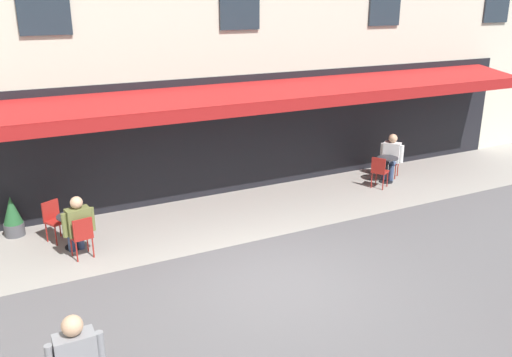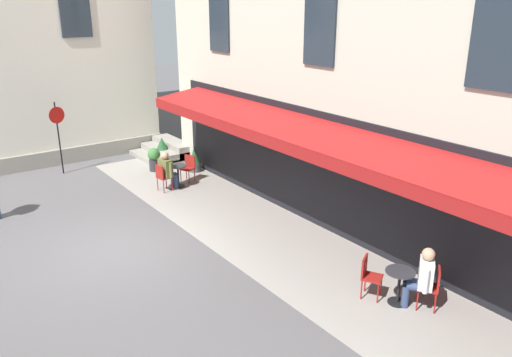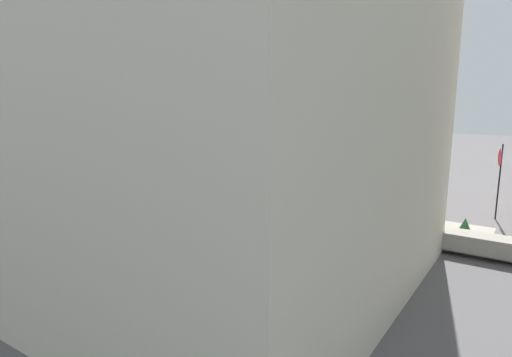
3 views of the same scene
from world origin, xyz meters
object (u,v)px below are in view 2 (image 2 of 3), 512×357
object	(u,v)px
cafe_chair_red_corner_right	(162,175)
no_parking_sign	(58,125)
seated_companion_in_white	(422,276)
potted_plant_mid_terrace	(154,159)
cafe_table_mid_terrace	(399,282)
cafe_table_near_entrance	(178,173)
cafe_chair_red_corner_left	(369,273)
potted_plant_under_sign	(195,159)
cafe_chair_red_by_window	(189,166)
seated_patron_in_olive	(167,169)
potted_plant_entrance_left	(162,148)
cafe_chair_red_facing_street	(432,285)

from	to	relation	value
cafe_chair_red_corner_right	no_parking_sign	world-z (taller)	no_parking_sign
seated_companion_in_white	potted_plant_mid_terrace	distance (m)	11.26
cafe_table_mid_terrace	no_parking_sign	distance (m)	12.99
cafe_table_near_entrance	cafe_chair_red_corner_right	bearing A→B (deg)	98.89
cafe_chair_red_corner_left	potted_plant_under_sign	bearing A→B (deg)	-7.40
cafe_chair_red_corner_right	cafe_chair_red_by_window	bearing A→B (deg)	-71.96
cafe_table_mid_terrace	potted_plant_mid_terrace	bearing A→B (deg)	1.31
cafe_chair_red_by_window	seated_companion_in_white	xyz separation A→B (m)	(-9.50, -0.03, 0.16)
no_parking_sign	potted_plant_mid_terrace	bearing A→B (deg)	-120.51
cafe_chair_red_corner_left	seated_patron_in_olive	bearing A→B (deg)	3.08
cafe_table_near_entrance	potted_plant_entrance_left	xyz separation A→B (m)	(3.26, -1.02, -0.08)
cafe_table_mid_terrace	cafe_chair_red_facing_street	distance (m)	0.63
cafe_chair_red_by_window	cafe_chair_red_facing_street	size ratio (longest dim) A/B	1.00
cafe_chair_red_corner_right	cafe_chair_red_facing_street	xyz separation A→B (m)	(-9.29, -1.34, 0.00)
potted_plant_under_sign	seated_patron_in_olive	bearing A→B (deg)	124.73
cafe_chair_red_corner_right	potted_plant_under_sign	bearing A→B (deg)	-57.69
cafe_chair_red_by_window	no_parking_sign	size ratio (longest dim) A/B	0.35
cafe_table_mid_terrace	no_parking_sign	bearing A→B (deg)	13.66
no_parking_sign	cafe_chair_red_by_window	bearing A→B (deg)	-136.08
cafe_chair_red_by_window	seated_companion_in_white	distance (m)	9.50
cafe_chair_red_corner_right	cafe_chair_red_facing_street	world-z (taller)	same
seated_patron_in_olive	cafe_chair_red_facing_street	bearing A→B (deg)	-173.08
cafe_chair_red_corner_right	no_parking_sign	bearing A→B (deg)	28.85
cafe_chair_red_corner_left	cafe_chair_red_facing_street	world-z (taller)	same
no_parking_sign	potted_plant_entrance_left	xyz separation A→B (m)	(-0.42, -3.73, -1.38)
cafe_table_mid_terrace	seated_companion_in_white	distance (m)	0.47
cafe_chair_red_corner_right	potted_plant_entrance_left	bearing A→B (deg)	-26.13
cafe_chair_red_corner_left	cafe_chair_red_facing_street	distance (m)	1.26
potted_plant_under_sign	potted_plant_entrance_left	bearing A→B (deg)	6.12
cafe_chair_red_corner_right	cafe_chair_red_corner_left	bearing A→B (deg)	-175.43
cafe_table_mid_terrace	cafe_chair_red_facing_street	size ratio (longest dim) A/B	0.82
cafe_table_mid_terrace	potted_plant_under_sign	size ratio (longest dim) A/B	0.80
cafe_chair_red_corner_left	potted_plant_entrance_left	xyz separation A→B (m)	(11.59, -0.99, -0.13)
seated_patron_in_olive	potted_plant_mid_terrace	size ratio (longest dim) A/B	1.54
cafe_chair_red_by_window	potted_plant_under_sign	distance (m)	1.07
potted_plant_under_sign	potted_plant_mid_terrace	world-z (taller)	potted_plant_under_sign
cafe_table_near_entrance	potted_plant_entrance_left	distance (m)	3.42
cafe_table_mid_terrace	cafe_chair_red_corner_left	size ratio (longest dim) A/B	0.82
cafe_chair_red_by_window	seated_patron_in_olive	size ratio (longest dim) A/B	0.69
cafe_table_near_entrance	potted_plant_mid_terrace	xyz separation A→B (m)	(2.03, -0.10, -0.03)
potted_plant_mid_terrace	potted_plant_under_sign	bearing A→B (deg)	-128.96
cafe_table_mid_terrace	cafe_chair_red_facing_street	xyz separation A→B (m)	(-0.51, -0.37, 0.06)
seated_companion_in_white	cafe_chair_red_corner_right	bearing A→B (deg)	7.60
potted_plant_under_sign	no_parking_sign	bearing A→B (deg)	56.83
cafe_chair_red_corner_left	no_parking_sign	size ratio (longest dim) A/B	0.35
cafe_chair_red_corner_right	seated_companion_in_white	xyz separation A→B (m)	(-9.11, -1.22, 0.16)
cafe_chair_red_by_window	potted_plant_mid_terrace	distance (m)	1.81
cafe_chair_red_facing_street	potted_plant_entrance_left	bearing A→B (deg)	-1.38
potted_plant_under_sign	potted_plant_mid_terrace	distance (m)	1.49
cafe_chair_red_by_window	potted_plant_entrance_left	distance (m)	3.01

